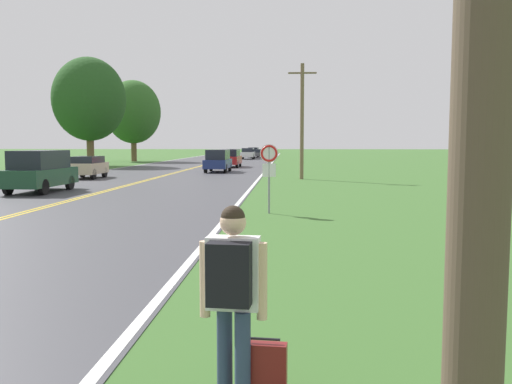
% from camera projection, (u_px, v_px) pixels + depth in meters
% --- Properties ---
extents(hitchhiker_person, '(0.61, 0.45, 1.79)m').
position_uv_depth(hitchhiker_person, '(232.00, 284.00, 4.74)').
color(hitchhiker_person, navy).
rests_on(hitchhiker_person, ground).
extents(suitcase, '(0.41, 0.17, 0.60)m').
position_uv_depth(suitcase, '(264.00, 373.00, 4.85)').
color(suitcase, maroon).
rests_on(suitcase, ground).
extents(traffic_sign, '(0.60, 0.10, 2.29)m').
position_uv_depth(traffic_sign, '(269.00, 162.00, 17.76)').
color(traffic_sign, gray).
rests_on(traffic_sign, ground).
extents(utility_pole_midground, '(1.80, 0.24, 7.35)m').
position_uv_depth(utility_pole_midground, '(302.00, 119.00, 34.54)').
color(utility_pole_midground, brown).
rests_on(utility_pole_midground, ground).
extents(tree_left_verge, '(6.85, 6.85, 10.14)m').
position_uv_depth(tree_left_verge, '(133.00, 112.00, 67.83)').
color(tree_left_verge, brown).
rests_on(tree_left_verge, ground).
extents(tree_behind_sign, '(7.33, 7.33, 10.96)m').
position_uv_depth(tree_behind_sign, '(89.00, 99.00, 54.83)').
color(tree_behind_sign, brown).
rests_on(tree_behind_sign, ground).
extents(car_dark_green_suv_nearest, '(1.91, 4.57, 1.98)m').
position_uv_depth(car_dark_green_suv_nearest, '(40.00, 171.00, 25.52)').
color(car_dark_green_suv_nearest, black).
rests_on(car_dark_green_suv_nearest, ground).
extents(car_champagne_hatchback_approaching, '(1.78, 3.67, 1.45)m').
position_uv_depth(car_champagne_hatchback_approaching, '(87.00, 166.00, 35.52)').
color(car_champagne_hatchback_approaching, black).
rests_on(car_champagne_hatchback_approaching, ground).
extents(car_dark_blue_suv_mid_near, '(1.82, 4.37, 1.80)m').
position_uv_depth(car_dark_blue_suv_mid_near, '(218.00, 160.00, 43.10)').
color(car_dark_blue_suv_mid_near, black).
rests_on(car_dark_blue_suv_mid_near, ground).
extents(car_red_van_mid_far, '(1.87, 4.80, 1.73)m').
position_uv_depth(car_red_van_mid_far, '(230.00, 158.00, 51.99)').
color(car_red_van_mid_far, black).
rests_on(car_red_van_mid_far, ground).
extents(car_white_suv_receding, '(1.79, 4.64, 1.59)m').
position_uv_depth(car_white_suv_receding, '(248.00, 153.00, 77.42)').
color(car_white_suv_receding, black).
rests_on(car_white_suv_receding, ground).
extents(car_dark_grey_hatchback_distant, '(1.97, 3.89, 1.36)m').
position_uv_depth(car_dark_grey_hatchback_distant, '(257.00, 153.00, 83.39)').
color(car_dark_grey_hatchback_distant, black).
rests_on(car_dark_grey_hatchback_distant, ground).
extents(car_black_hatchback_horizon, '(1.87, 3.89, 1.59)m').
position_uv_depth(car_black_hatchback_horizon, '(254.00, 152.00, 88.63)').
color(car_black_hatchback_horizon, black).
rests_on(car_black_hatchback_horizon, ground).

